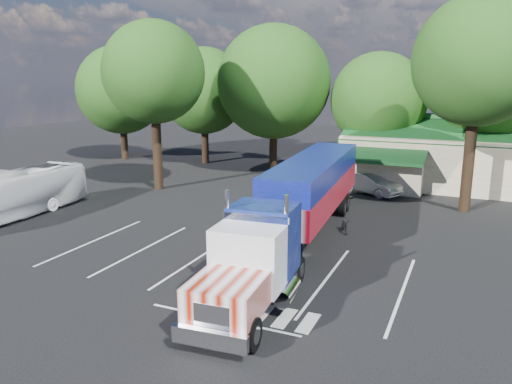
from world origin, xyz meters
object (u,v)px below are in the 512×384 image
at_px(semi_truck, 302,199).
at_px(bicycle, 345,225).
at_px(silver_sedan, 371,184).
at_px(woman, 255,227).
at_px(tour_bus, 12,195).

distance_m(semi_truck, bicycle, 4.04).
bearing_deg(bicycle, silver_sedan, 69.33).
xyz_separation_m(semi_truck, woman, (-2.33, -0.66, -1.58)).
height_order(bicycle, silver_sedan, silver_sedan).
height_order(semi_truck, woman, semi_truck).
bearing_deg(tour_bus, semi_truck, 6.05).
relative_size(woman, bicycle, 1.17).
bearing_deg(silver_sedan, tour_bus, 157.55).
bearing_deg(tour_bus, bicycle, 14.16).
xyz_separation_m(semi_truck, bicycle, (1.57, 3.09, -2.07)).
bearing_deg(silver_sedan, bicycle, -148.39).
xyz_separation_m(woman, tour_bus, (-15.64, -1.68, 0.58)).
distance_m(tour_bus, silver_sedan, 24.45).
relative_size(tour_bus, silver_sedan, 2.24).
xyz_separation_m(bicycle, tour_bus, (-19.54, -5.42, 1.07)).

